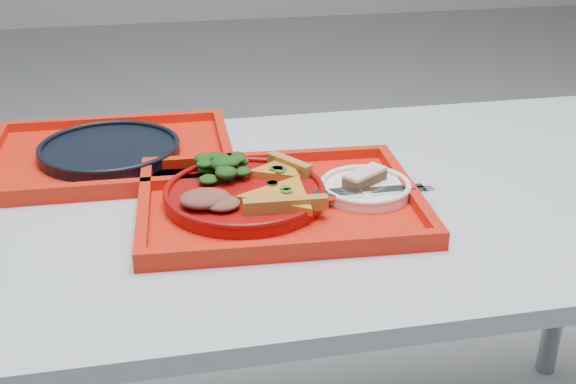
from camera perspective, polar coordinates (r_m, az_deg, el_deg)
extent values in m
cube|color=#ACB7C1|center=(1.24, 2.68, -0.57)|extent=(1.60, 0.80, 0.03)
cylinder|color=gray|center=(1.95, 21.14, -4.62)|extent=(0.05, 0.05, 0.72)
cube|color=red|center=(1.17, -0.69, -0.99)|extent=(0.47, 0.37, 0.01)
cube|color=red|center=(1.40, -13.86, 2.65)|extent=(0.46, 0.36, 0.01)
cylinder|color=maroon|center=(1.17, -3.44, -0.35)|extent=(0.26, 0.26, 0.02)
cylinder|color=white|center=(1.20, 6.12, 0.18)|extent=(0.15, 0.15, 0.01)
cylinder|color=black|center=(1.39, -13.92, 3.18)|extent=(0.26, 0.26, 0.02)
ellipsoid|color=black|center=(1.22, -5.22, 2.32)|extent=(0.09, 0.08, 0.04)
ellipsoid|color=brown|center=(1.12, -6.57, -0.52)|extent=(0.08, 0.06, 0.02)
cube|color=#4A2F18|center=(1.20, 6.08, 1.06)|extent=(0.08, 0.07, 0.02)
cube|color=beige|center=(1.20, 6.10, 1.55)|extent=(0.08, 0.07, 0.01)
cube|color=silver|center=(1.18, 6.40, 0.22)|extent=(0.19, 0.02, 0.01)
cube|color=silver|center=(1.17, 6.61, -0.09)|extent=(0.19, 0.02, 0.01)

